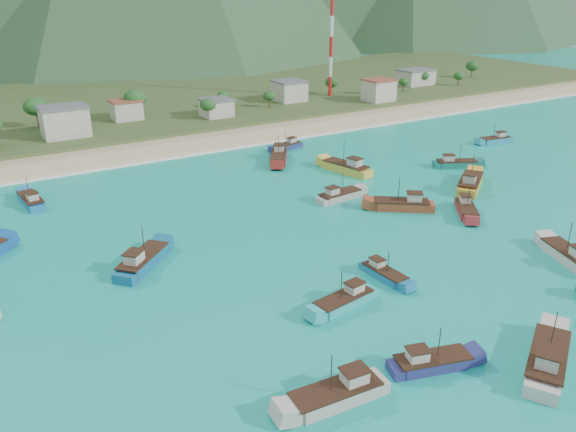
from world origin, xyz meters
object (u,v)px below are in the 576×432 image
boat_5 (384,274)px  boat_9 (495,140)px  radio_tower (331,37)px  boat_18 (337,395)px  boat_31 (345,302)px  boat_30 (466,210)px  boat_11 (142,262)px  boat_19 (347,168)px  boat_25 (402,205)px  boat_1 (547,362)px  boat_21 (470,184)px  boat_10 (339,196)px  boat_29 (569,257)px  boat_2 (431,363)px  boat_17 (31,201)px  boat_8 (456,164)px  boat_13 (287,147)px  boat_0 (279,158)px

boat_5 → boat_9: 83.76m
radio_tower → boat_18: radio_tower is taller
boat_5 → boat_18: boat_18 is taller
radio_tower → boat_31: bearing=-124.2°
boat_5 → boat_30: size_ratio=0.89×
radio_tower → boat_11: (-96.57, -89.49, -20.97)m
boat_19 → boat_25: size_ratio=1.15×
boat_1 → boat_21: bearing=110.0°
boat_10 → boat_21: 28.17m
boat_1 → boat_29: (25.38, 14.47, -0.13)m
boat_19 → boat_29: 52.46m
boat_2 → boat_5: 20.56m
boat_11 → boat_31: size_ratio=1.07×
boat_11 → boat_17: (-10.32, 35.73, -0.16)m
boat_8 → boat_17: bearing=-79.6°
boat_10 → boat_25: 12.43m
boat_11 → boat_9: bearing=57.9°
boat_17 → boat_30: size_ratio=1.08×
radio_tower → boat_8: size_ratio=3.96×
boat_18 → boat_30: size_ratio=1.16×
boat_2 → boat_13: 88.94m
boat_1 → boat_18: (-22.76, 7.62, -0.16)m
boat_10 → boat_5: bearing=-29.4°
boat_17 → boat_18: size_ratio=0.93×
radio_tower → boat_18: (-88.69, -128.13, -21.05)m
boat_5 → boat_31: size_ratio=0.84×
radio_tower → boat_11: radio_tower is taller
boat_19 → boat_18: bearing=-140.9°
boat_29 → boat_5: bearing=178.9°
boat_11 → boat_30: 58.22m
boat_1 → boat_19: (22.31, 66.84, -0.00)m
boat_21 → boat_30: size_ratio=1.33×
boat_0 → boat_13: bearing=-98.5°
boat_11 → boat_19: boat_19 is taller
boat_10 → boat_17: size_ratio=0.99×
boat_8 → boat_19: boat_19 is taller
boat_10 → boat_0: bearing=169.4°
boat_17 → boat_19: size_ratio=0.80×
boat_2 → boat_30: boat_30 is taller
boat_17 → boat_8: bearing=-21.8°
boat_9 → boat_29: size_ratio=0.83×
boat_2 → boat_8: bearing=147.9°
boat_9 → boat_30: (-44.13, -30.57, 0.04)m
boat_5 → boat_30: bearing=-162.6°
boat_18 → boat_31: size_ratio=1.10×
radio_tower → boat_13: (-45.26, -45.95, -21.24)m
radio_tower → boat_8: radio_tower is taller
boat_5 → boat_29: boat_29 is taller
boat_8 → boat_11: (-76.61, -10.68, 0.16)m
boat_17 → boat_31: size_ratio=1.03×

